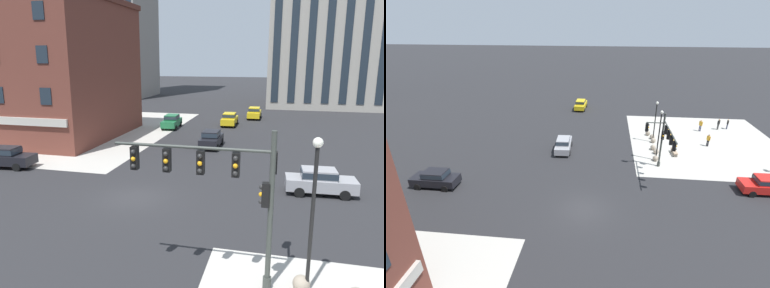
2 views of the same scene
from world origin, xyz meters
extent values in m
plane|color=#262628|center=(0.00, 0.00, 0.00)|extent=(320.00, 320.00, 0.00)
cube|color=#B7B2A8|center=(16.00, -14.50, 0.00)|extent=(20.00, 19.00, 0.02)
cylinder|color=#383D38|center=(8.55, -7.57, 0.25)|extent=(0.32, 0.32, 0.50)
cylinder|color=#383D38|center=(8.55, -7.57, 3.07)|extent=(0.20, 0.20, 6.15)
cylinder|color=#383D38|center=(5.55, -7.57, 5.39)|extent=(5.99, 0.12, 0.12)
cylinder|color=#383D38|center=(8.55, -6.67, 5.09)|extent=(0.11, 1.80, 0.11)
cube|color=black|center=(7.25, -7.57, 4.84)|extent=(0.28, 0.28, 0.90)
sphere|color=#282828|center=(7.25, -7.73, 5.12)|extent=(0.18, 0.18, 0.18)
sphere|color=orange|center=(7.25, -7.73, 4.84)|extent=(0.18, 0.18, 0.18)
sphere|color=#282828|center=(7.25, -7.73, 4.56)|extent=(0.18, 0.18, 0.18)
cube|color=black|center=(5.94, -7.57, 4.84)|extent=(0.28, 0.28, 0.90)
sphere|color=#282828|center=(5.94, -7.73, 5.12)|extent=(0.18, 0.18, 0.18)
sphere|color=orange|center=(5.94, -7.73, 4.84)|extent=(0.18, 0.18, 0.18)
sphere|color=#282828|center=(5.94, -7.73, 4.56)|extent=(0.18, 0.18, 0.18)
cube|color=black|center=(4.64, -7.57, 4.84)|extent=(0.28, 0.28, 0.90)
sphere|color=#282828|center=(4.64, -7.73, 5.12)|extent=(0.18, 0.18, 0.18)
sphere|color=orange|center=(4.64, -7.73, 4.84)|extent=(0.18, 0.18, 0.18)
sphere|color=#282828|center=(4.64, -7.73, 4.56)|extent=(0.18, 0.18, 0.18)
cube|color=black|center=(3.34, -7.57, 4.84)|extent=(0.28, 0.28, 0.90)
sphere|color=#282828|center=(3.34, -7.73, 5.12)|extent=(0.18, 0.18, 0.18)
sphere|color=orange|center=(3.34, -7.73, 4.84)|extent=(0.18, 0.18, 0.18)
sphere|color=#282828|center=(3.34, -7.73, 4.56)|extent=(0.18, 0.18, 0.18)
cube|color=black|center=(8.35, -7.57, 3.79)|extent=(0.28, 0.28, 0.90)
sphere|color=#282828|center=(8.19, -7.57, 4.07)|extent=(0.18, 0.18, 0.18)
sphere|color=orange|center=(8.19, -7.57, 3.79)|extent=(0.18, 0.18, 0.18)
sphere|color=#282828|center=(8.19, -7.57, 3.51)|extent=(0.18, 0.18, 0.18)
cube|color=black|center=(8.55, -5.87, 4.54)|extent=(0.28, 0.28, 0.90)
sphere|color=#282828|center=(8.55, -6.03, 4.82)|extent=(0.18, 0.18, 0.18)
sphere|color=orange|center=(8.55, -6.03, 4.54)|extent=(0.18, 0.18, 0.18)
sphere|color=#282828|center=(8.55, -6.03, 4.26)|extent=(0.18, 0.18, 0.18)
sphere|color=gray|center=(9.81, -7.42, 0.33)|extent=(0.65, 0.65, 0.65)
sphere|color=gray|center=(11.68, -7.76, 0.33)|extent=(0.65, 0.65, 0.65)
sphere|color=gray|center=(12.81, -7.56, 0.33)|extent=(0.65, 0.65, 0.65)
sphere|color=gray|center=(15.05, -7.88, 0.33)|extent=(0.65, 0.65, 0.65)
sphere|color=gray|center=(16.35, -7.94, 0.33)|extent=(0.65, 0.65, 0.65)
sphere|color=gray|center=(17.56, -7.49, 0.33)|extent=(0.65, 0.65, 0.65)
cube|color=tan|center=(11.80, -9.91, 0.44)|extent=(1.82, 0.54, 0.10)
cube|color=gray|center=(11.10, -9.93, 0.20)|extent=(0.25, 0.42, 0.39)
cube|color=gray|center=(12.50, -9.89, 0.20)|extent=(0.25, 0.42, 0.39)
cube|color=tan|center=(17.85, -10.58, 0.44)|extent=(1.81, 0.51, 0.10)
cube|color=gray|center=(17.15, -10.57, 0.20)|extent=(0.25, 0.41, 0.39)
cube|color=gray|center=(18.55, -10.59, 0.20)|extent=(0.25, 0.41, 0.39)
cylinder|color=black|center=(14.73, -14.61, 0.40)|extent=(0.13, 0.13, 0.81)
cylinder|color=black|center=(14.58, -14.70, 0.40)|extent=(0.13, 0.13, 0.81)
cube|color=gold|center=(14.66, -14.66, 1.10)|extent=(0.39, 0.35, 0.57)
cylinder|color=gold|center=(14.85, -14.53, 1.13)|extent=(0.09, 0.09, 0.55)
cylinder|color=gold|center=(14.46, -14.78, 1.13)|extent=(0.09, 0.09, 0.55)
sphere|color=#997051|center=(14.66, -14.66, 1.52)|extent=(0.22, 0.22, 0.22)
cylinder|color=#232847|center=(20.04, -15.15, 0.44)|extent=(0.13, 0.13, 0.87)
cylinder|color=#232847|center=(19.91, -15.28, 0.44)|extent=(0.13, 0.13, 0.87)
cube|color=gold|center=(19.97, -15.22, 1.18)|extent=(0.39, 0.38, 0.62)
cylinder|color=gold|center=(20.14, -15.06, 1.22)|extent=(0.09, 0.09, 0.59)
cylinder|color=gold|center=(19.80, -15.37, 1.22)|extent=(0.09, 0.09, 0.59)
sphere|color=beige|center=(19.97, -15.22, 1.64)|extent=(0.24, 0.24, 0.24)
cylinder|color=#232847|center=(21.22, -19.45, 0.38)|extent=(0.13, 0.13, 0.76)
cylinder|color=#232847|center=(21.40, -19.49, 0.38)|extent=(0.13, 0.13, 0.76)
cube|color=black|center=(21.31, -19.47, 1.03)|extent=(0.38, 0.27, 0.54)
cylinder|color=black|center=(21.08, -19.41, 1.06)|extent=(0.09, 0.09, 0.51)
cylinder|color=black|center=(21.53, -19.52, 1.06)|extent=(0.09, 0.09, 0.51)
sphere|color=tan|center=(21.31, -19.47, 1.44)|extent=(0.21, 0.21, 0.21)
cylinder|color=#333333|center=(20.96, -18.10, 0.41)|extent=(0.13, 0.13, 0.82)
cylinder|color=#333333|center=(20.86, -17.95, 0.41)|extent=(0.13, 0.13, 0.82)
cube|color=black|center=(20.91, -18.03, 1.11)|extent=(0.36, 0.39, 0.58)
cylinder|color=black|center=(21.04, -18.21, 1.14)|extent=(0.09, 0.09, 0.55)
cylinder|color=black|center=(20.78, -17.84, 1.14)|extent=(0.09, 0.09, 0.55)
sphere|color=#997051|center=(20.91, -18.03, 1.54)|extent=(0.22, 0.22, 0.22)
cylinder|color=black|center=(10.00, -7.50, 2.81)|extent=(0.14, 0.14, 5.62)
sphere|color=white|center=(10.00, -7.50, 5.80)|extent=(0.36, 0.36, 0.36)
cylinder|color=black|center=(15.25, -7.85, 2.59)|extent=(0.14, 0.14, 5.18)
sphere|color=white|center=(15.25, -7.85, 5.36)|extent=(0.36, 0.36, 0.36)
cube|color=red|center=(4.32, -16.54, 0.70)|extent=(1.82, 4.42, 0.76)
cube|color=red|center=(4.32, -16.69, 1.38)|extent=(1.53, 2.13, 0.60)
cube|color=#232D38|center=(4.32, -16.69, 1.38)|extent=(1.56, 2.22, 0.40)
cylinder|color=black|center=(3.47, -15.19, 0.32)|extent=(0.23, 0.64, 0.64)
cylinder|color=black|center=(5.14, -15.17, 0.32)|extent=(0.23, 0.64, 0.64)
cube|color=#99999E|center=(11.43, 3.53, 0.70)|extent=(4.48, 1.97, 0.76)
cube|color=#99999E|center=(11.28, 3.53, 1.38)|extent=(2.18, 1.60, 0.60)
cube|color=#232D38|center=(11.28, 3.53, 1.38)|extent=(2.27, 1.64, 0.40)
cylinder|color=black|center=(12.75, 4.43, 0.32)|extent=(0.65, 0.25, 0.64)
cylinder|color=black|center=(12.83, 2.76, 0.32)|extent=(0.65, 0.25, 0.64)
cylinder|color=black|center=(10.02, 4.30, 0.32)|extent=(0.65, 0.25, 0.64)
cylinder|color=black|center=(10.11, 2.63, 0.32)|extent=(0.65, 0.25, 0.64)
cube|color=black|center=(2.11, 14.64, 0.70)|extent=(1.78, 4.41, 0.76)
cube|color=black|center=(2.11, 14.49, 1.38)|extent=(1.51, 2.12, 0.60)
cube|color=#232D38|center=(2.11, 14.49, 1.38)|extent=(1.54, 2.21, 0.40)
cylinder|color=black|center=(1.28, 16.01, 0.32)|extent=(0.22, 0.64, 0.64)
cylinder|color=black|center=(2.96, 16.00, 0.32)|extent=(0.22, 0.64, 0.64)
cylinder|color=black|center=(1.27, 13.28, 0.32)|extent=(0.22, 0.64, 0.64)
cylinder|color=black|center=(2.94, 13.27, 0.32)|extent=(0.22, 0.64, 0.64)
cube|color=gold|center=(29.01, 3.12, 0.70)|extent=(4.49, 2.00, 0.76)
cube|color=gold|center=(28.86, 3.13, 1.38)|extent=(2.19, 1.61, 0.60)
cube|color=#232D38|center=(28.86, 3.13, 1.38)|extent=(2.28, 1.65, 0.40)
cylinder|color=black|center=(30.42, 3.88, 0.32)|extent=(0.65, 0.25, 0.64)
cylinder|color=black|center=(30.32, 2.21, 0.32)|extent=(0.65, 0.25, 0.64)
cylinder|color=black|center=(27.69, 4.03, 0.32)|extent=(0.65, 0.25, 0.64)
cylinder|color=black|center=(27.60, 2.36, 0.32)|extent=(0.65, 0.25, 0.64)
camera|label=1|loc=(8.75, -20.27, 8.56)|focal=34.30mm
camera|label=2|loc=(-19.14, -1.58, 14.87)|focal=25.76mm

